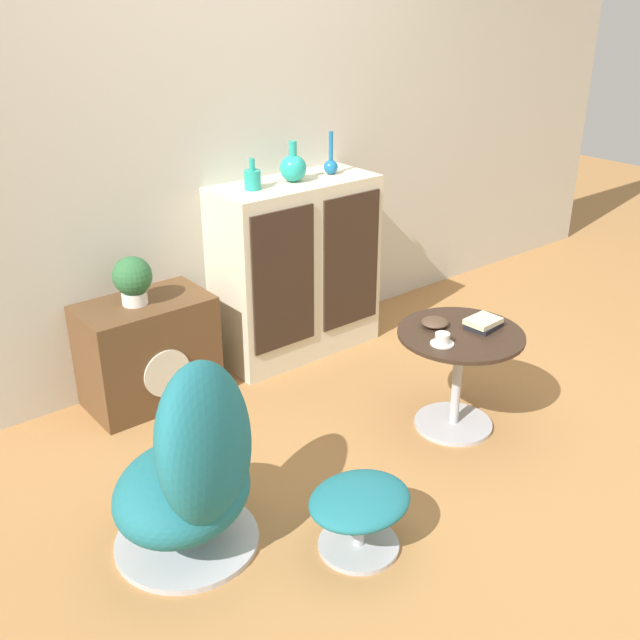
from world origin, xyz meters
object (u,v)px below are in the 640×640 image
(sideboard, at_px, (296,269))
(potted_plant, at_px, (133,279))
(vase_inner_right, at_px, (331,164))
(vase_leftmost, at_px, (252,179))
(bowl, at_px, (435,322))
(vase_inner_left, at_px, (293,167))
(ottoman, at_px, (360,507))
(coffee_table, at_px, (458,365))
(teacup, at_px, (442,340))
(tv_console, at_px, (148,351))
(egg_chair, at_px, (194,469))
(book_stack, at_px, (483,323))

(sideboard, bearing_deg, potted_plant, 179.18)
(vase_inner_right, bearing_deg, vase_leftmost, 180.00)
(bowl, bearing_deg, vase_inner_left, 92.77)
(vase_leftmost, relative_size, vase_inner_right, 0.68)
(ottoman, bearing_deg, coffee_table, 20.69)
(ottoman, bearing_deg, vase_inner_left, 60.84)
(vase_inner_right, relative_size, teacup, 2.19)
(tv_console, xyz_separation_m, coffee_table, (0.99, -1.12, 0.06))
(sideboard, distance_m, ottoman, 1.69)
(potted_plant, relative_size, teacup, 2.24)
(egg_chair, relative_size, teacup, 7.44)
(vase_leftmost, xyz_separation_m, book_stack, (0.46, -1.14, -0.51))
(vase_inner_left, xyz_separation_m, potted_plant, (-0.94, 0.01, -0.39))
(book_stack, xyz_separation_m, bowl, (-0.15, 0.15, -0.01))
(sideboard, distance_m, vase_inner_left, 0.56)
(sideboard, height_order, coffee_table, sideboard)
(ottoman, xyz_separation_m, vase_inner_right, (1.06, 1.45, 0.84))
(ottoman, bearing_deg, vase_inner_right, 53.81)
(ottoman, bearing_deg, sideboard, 60.53)
(sideboard, xyz_separation_m, egg_chair, (-1.27, -1.07, -0.14))
(coffee_table, xyz_separation_m, book_stack, (0.11, -0.03, 0.19))
(sideboard, relative_size, potted_plant, 4.16)
(ottoman, distance_m, bowl, 1.03)
(teacup, bearing_deg, book_stack, -0.82)
(egg_chair, bearing_deg, ottoman, -40.01)
(sideboard, distance_m, vase_inner_right, 0.59)
(tv_console, height_order, vase_leftmost, vase_leftmost)
(coffee_table, height_order, book_stack, book_stack)
(teacup, bearing_deg, sideboard, 86.40)
(bowl, bearing_deg, teacup, -127.04)
(sideboard, bearing_deg, vase_leftmost, 179.15)
(potted_plant, bearing_deg, vase_leftmost, -0.81)
(vase_inner_right, xyz_separation_m, potted_plant, (-1.19, 0.01, -0.37))
(potted_plant, bearing_deg, teacup, -52.79)
(tv_console, xyz_separation_m, bowl, (0.95, -1.00, 0.24))
(bowl, bearing_deg, coffee_table, -70.53)
(vase_leftmost, height_order, book_stack, vase_leftmost)
(teacup, bearing_deg, egg_chair, 176.79)
(coffee_table, bearing_deg, sideboard, 94.26)
(sideboard, height_order, vase_inner_right, vase_inner_right)
(potted_plant, height_order, book_stack, potted_plant)
(bowl, bearing_deg, ottoman, -151.76)
(vase_inner_left, height_order, book_stack, vase_inner_left)
(teacup, bearing_deg, vase_inner_right, 74.50)
(vase_inner_left, height_order, bowl, vase_inner_left)
(tv_console, bearing_deg, vase_inner_left, -0.56)
(potted_plant, relative_size, book_stack, 1.41)
(tv_console, height_order, coffee_table, tv_console)
(vase_leftmost, xyz_separation_m, bowl, (0.30, -0.99, -0.52))
(coffee_table, relative_size, book_stack, 3.44)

